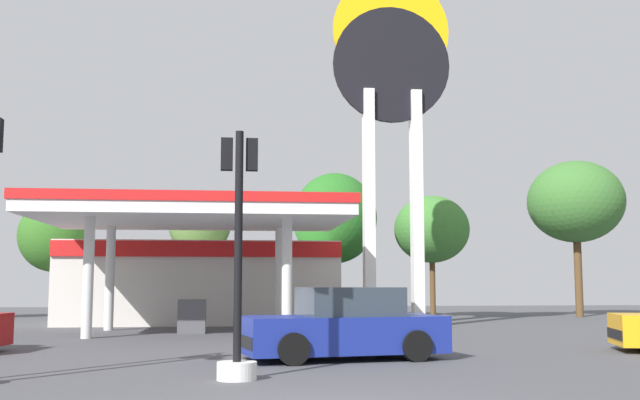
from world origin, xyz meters
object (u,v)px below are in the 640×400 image
Objects in this scene: tree_2 at (200,224)px; tree_5 at (576,202)px; station_pole_sign at (392,95)px; tree_1 at (55,236)px; car_0 at (344,327)px; tree_4 at (432,229)px; traffic_signal_0 at (238,283)px; tree_3 at (335,219)px.

tree_2 is 0.79× the size of tree_5.
station_pole_sign is 2.45× the size of tree_1.
tree_1 is (-10.83, 20.24, 3.15)m from car_0.
car_0 is 24.58m from tree_5.
tree_5 reaches higher than car_0.
tree_2 is at bearing 176.37° from tree_4.
traffic_signal_0 is at bearing -111.72° from station_pole_sign.
tree_1 is at bearing 177.75° from tree_4.
tree_5 reaches higher than tree_4.
tree_1 is 25.37m from tree_5.
station_pole_sign is at bearing -144.54° from tree_5.
car_0 is 0.68× the size of tree_3.
car_0 is 0.75× the size of tree_2.
tree_3 is (-1.33, 6.72, -4.21)m from station_pole_sign.
traffic_signal_0 is 0.72× the size of tree_4.
tree_1 is at bearing 177.74° from tree_5.
tree_3 is 0.87× the size of tree_5.
station_pole_sign reaches higher than tree_2.
car_0 is 21.11m from tree_4.
tree_5 is (10.92, 7.78, -3.17)m from station_pole_sign.
station_pole_sign is 13.78m from tree_5.
station_pole_sign is 8.03m from tree_3.
tree_5 reaches higher than tree_2.
tree_4 is (3.63, 8.07, -4.58)m from station_pole_sign.
tree_5 is (16.75, 22.42, 4.04)m from traffic_signal_0.
tree_4 is 0.77× the size of tree_5.
tree_5 is at bearing -2.26° from tree_1.
station_pole_sign is at bearing 68.28° from traffic_signal_0.
tree_5 is at bearing -2.28° from tree_4.
station_pole_sign is 2.99× the size of car_0.
tree_5 is at bearing 53.23° from traffic_signal_0.
tree_2 is 6.63m from tree_3.
traffic_signal_0 is 24.74m from tree_4.
car_0 is 0.82× the size of tree_1.
station_pole_sign is 2.25× the size of tree_2.
tree_4 is at bearing 177.72° from tree_5.
traffic_signal_0 is at bearing -125.89° from car_0.
tree_4 is at bearing 69.85° from car_0.
tree_5 is at bearing -3.10° from tree_2.
tree_2 is 1.03× the size of tree_4.
tree_4 is (9.46, 22.71, 2.63)m from traffic_signal_0.
station_pole_sign is 14.50m from car_0.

